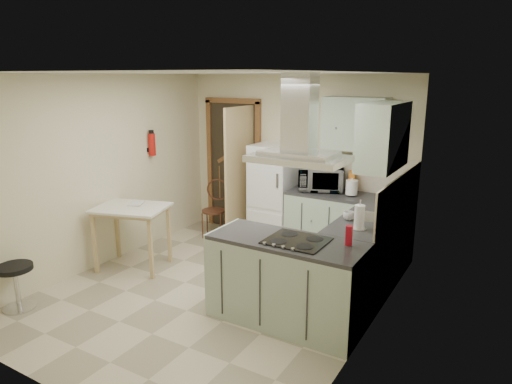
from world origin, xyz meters
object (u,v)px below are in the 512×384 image
Objects in this scene: peninsula at (287,281)px; microwave at (321,179)px; fridge at (274,195)px; bentwood_chair at (213,211)px; drop_leaf_table at (133,237)px; stool at (17,287)px; extractor_hood at (299,159)px.

microwave is (-0.50, 2.02, 0.62)m from peninsula.
bentwood_chair is (-0.96, -0.23, -0.34)m from fridge.
peninsula is 2.37m from drop_leaf_table.
stool is (-2.64, -1.24, -0.20)m from peninsula.
bentwood_chair is at bearing 141.23° from peninsula.
microwave reaches higher than drop_leaf_table.
extractor_hood is (0.10, 0.00, 1.27)m from peninsula.
peninsula is 1.72× the size of extractor_hood.
bentwood_chair is at bearing 81.21° from stool.
bentwood_chair is (0.18, 1.55, -0.01)m from drop_leaf_table.
fridge is 0.97× the size of peninsula.
extractor_hood is at bearing -56.21° from fridge.
bentwood_chair reaches higher than stool.
microwave is at bearing 3.16° from fridge.
fridge is 1.67× the size of extractor_hood.
extractor_hood is 2.79m from drop_leaf_table.
bentwood_chair is at bearing 142.48° from extractor_hood.
stool is at bearing -121.07° from bentwood_chair.
stool is (-0.28, -1.45, -0.17)m from drop_leaf_table.
bentwood_chair is 1.34× the size of microwave.
fridge is at bearing 40.21° from drop_leaf_table.
drop_leaf_table is 1.77× the size of stool.
bentwood_chair is 3.03m from stool.
microwave reaches higher than peninsula.
extractor_hood is 2.21m from microwave.
microwave is (1.68, 0.27, 0.66)m from bentwood_chair.
peninsula is 2.93m from stool.
microwave is (2.14, 3.26, 0.82)m from stool.
bentwood_chair is (-2.28, 1.75, -1.31)m from extractor_hood.
fridge reaches higher than drop_leaf_table.
drop_leaf_table is 1.09× the size of bentwood_chair.
stool is 0.83× the size of microwave.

